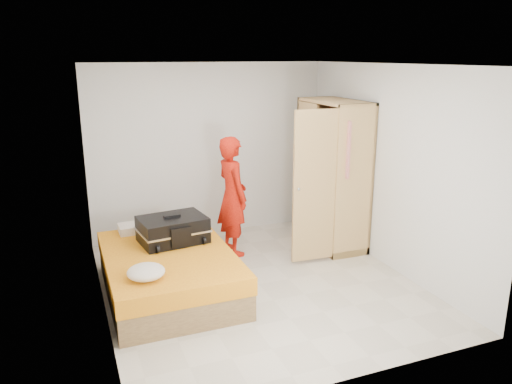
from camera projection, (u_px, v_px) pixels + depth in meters
name	position (u px, v px, depth m)	size (l,w,h in m)	color
room	(259.00, 181.00, 5.73)	(4.00, 4.02, 2.60)	beige
bed	(169.00, 272.00, 5.82)	(1.42, 2.02, 0.50)	#9C7B47
wardrobe	(331.00, 179.00, 7.10)	(1.17, 1.20, 2.10)	#E5B770
person	(232.00, 196.00, 6.84)	(0.60, 0.40, 1.66)	red
suitcase	(173.00, 230.00, 6.05)	(0.86, 0.68, 0.34)	black
round_cushion	(146.00, 272.00, 5.06)	(0.39, 0.39, 0.15)	white
pillow	(141.00, 227.00, 6.44)	(0.56, 0.29, 0.10)	white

